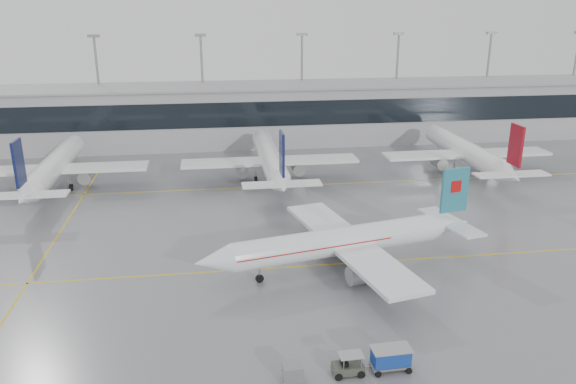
{
  "coord_description": "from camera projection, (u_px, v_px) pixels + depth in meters",
  "views": [
    {
      "loc": [
        -9.77,
        -57.38,
        28.4
      ],
      "look_at": [
        0.0,
        12.0,
        5.0
      ],
      "focal_mm": 35.0,
      "sensor_mm": 36.0,
      "label": 1
    }
  ],
  "objects": [
    {
      "name": "ground",
      "position": [
        303.0,
        266.0,
        64.18
      ],
      "size": [
        320.0,
        320.0,
        0.0
      ],
      "primitive_type": "plane",
      "color": "slate",
      "rests_on": "ground"
    },
    {
      "name": "terminal_glass",
      "position": [
        259.0,
        114.0,
        112.94
      ],
      "size": [
        180.0,
        0.2,
        5.0
      ],
      "primitive_type": "cube",
      "color": "black",
      "rests_on": "ground"
    },
    {
      "name": "baggage_tug",
      "position": [
        348.0,
        367.0,
        45.24
      ],
      "size": [
        3.76,
        1.64,
        1.82
      ],
      "rotation": [
        0.0,
        0.0,
        0.04
      ],
      "color": "#393E33",
      "rests_on": "ground"
    },
    {
      "name": "parked_jet_c",
      "position": [
        270.0,
        159.0,
        94.64
      ],
      "size": [
        29.64,
        36.96,
        11.72
      ],
      "rotation": [
        0.0,
        0.0,
        1.57
      ],
      "color": "white",
      "rests_on": "ground"
    },
    {
      "name": "parked_jet_b",
      "position": [
        54.0,
        167.0,
        90.01
      ],
      "size": [
        29.64,
        36.96,
        11.72
      ],
      "rotation": [
        0.0,
        0.0,
        1.57
      ],
      "color": "white",
      "rests_on": "ground"
    },
    {
      "name": "baggage_cart",
      "position": [
        391.0,
        357.0,
        45.67
      ],
      "size": [
        3.31,
        1.93,
        2.0
      ],
      "rotation": [
        0.0,
        0.0,
        0.04
      ],
      "color": "gray",
      "rests_on": "ground"
    },
    {
      "name": "parked_jet_d",
      "position": [
        466.0,
        152.0,
        99.27
      ],
      "size": [
        29.64,
        36.96,
        11.72
      ],
      "rotation": [
        0.0,
        0.0,
        1.57
      ],
      "color": "white",
      "rests_on": "ground"
    },
    {
      "name": "terminal",
      "position": [
        256.0,
        115.0,
        120.51
      ],
      "size": [
        180.0,
        15.0,
        12.0
      ],
      "primitive_type": "cube",
      "color": "#99999D",
      "rests_on": "ground"
    },
    {
      "name": "taxi_line_cross",
      "position": [
        61.0,
        231.0,
        74.3
      ],
      "size": [
        0.25,
        60.0,
        0.01
      ],
      "primitive_type": "cube",
      "color": "gold",
      "rests_on": "ground"
    },
    {
      "name": "taxi_line_main",
      "position": [
        303.0,
        266.0,
        64.18
      ],
      "size": [
        120.0,
        0.25,
        0.01
      ],
      "primitive_type": "cube",
      "color": "gold",
      "rests_on": "ground"
    },
    {
      "name": "taxi_line_north",
      "position": [
        273.0,
        186.0,
        92.35
      ],
      "size": [
        120.0,
        0.25,
        0.01
      ],
      "primitive_type": "cube",
      "color": "gold",
      "rests_on": "ground"
    },
    {
      "name": "light_masts",
      "position": [
        253.0,
        77.0,
        123.82
      ],
      "size": [
        156.4,
        1.0,
        22.6
      ],
      "color": "gray",
      "rests_on": "ground"
    },
    {
      "name": "air_canada_jet",
      "position": [
        347.0,
        241.0,
        62.92
      ],
      "size": [
        33.61,
        26.61,
        10.34
      ],
      "rotation": [
        0.0,
        0.0,
        3.36
      ],
      "color": "white",
      "rests_on": "ground"
    },
    {
      "name": "terminal_roof",
      "position": [
        255.0,
        86.0,
        118.54
      ],
      "size": [
        182.0,
        16.0,
        0.4
      ],
      "primitive_type": "cube",
      "color": "gray",
      "rests_on": "ground"
    },
    {
      "name": "gse_unit",
      "position": [
        293.0,
        373.0,
        44.31
      ],
      "size": [
        1.56,
        1.45,
        1.55
      ],
      "primitive_type": "cube",
      "rotation": [
        0.0,
        0.0,
        0.01
      ],
      "color": "slate",
      "rests_on": "ground"
    }
  ]
}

